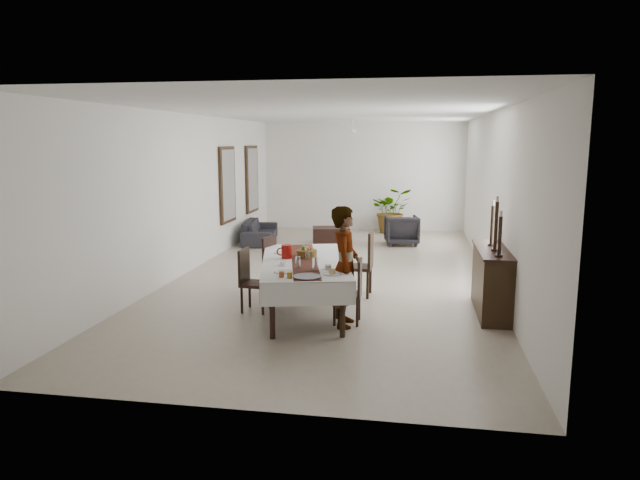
# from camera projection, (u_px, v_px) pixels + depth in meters

# --- Properties ---
(floor) EXTENTS (6.00, 12.00, 0.00)m
(floor) POSITION_uv_depth(u_px,v_px,m) (334.00, 274.00, 11.53)
(floor) COLOR #AFA28B
(floor) RESTS_ON ground
(ceiling) EXTENTS (6.00, 12.00, 0.02)m
(ceiling) POSITION_uv_depth(u_px,v_px,m) (335.00, 112.00, 10.98)
(ceiling) COLOR white
(ceiling) RESTS_ON wall_back
(wall_back) EXTENTS (6.00, 0.02, 3.20)m
(wall_back) POSITION_uv_depth(u_px,v_px,m) (363.00, 177.00, 17.08)
(wall_back) COLOR white
(wall_back) RESTS_ON floor
(wall_front) EXTENTS (6.00, 0.02, 3.20)m
(wall_front) POSITION_uv_depth(u_px,v_px,m) (246.00, 254.00, 5.42)
(wall_front) COLOR white
(wall_front) RESTS_ON floor
(wall_left) EXTENTS (0.02, 12.00, 3.20)m
(wall_left) POSITION_uv_depth(u_px,v_px,m) (191.00, 193.00, 11.74)
(wall_left) COLOR white
(wall_left) RESTS_ON floor
(wall_right) EXTENTS (0.02, 12.00, 3.20)m
(wall_right) POSITION_uv_depth(u_px,v_px,m) (492.00, 198.00, 10.76)
(wall_right) COLOR white
(wall_right) RESTS_ON floor
(dining_table_top) EXTENTS (1.66, 2.79, 0.05)m
(dining_table_top) POSITION_uv_depth(u_px,v_px,m) (304.00, 263.00, 8.88)
(dining_table_top) COLOR black
(dining_table_top) RESTS_ON table_leg_fl
(table_leg_fl) EXTENTS (0.09, 0.09, 0.76)m
(table_leg_fl) POSITION_uv_depth(u_px,v_px,m) (272.00, 312.00, 7.70)
(table_leg_fl) COLOR black
(table_leg_fl) RESTS_ON floor
(table_leg_fr) EXTENTS (0.09, 0.09, 0.76)m
(table_leg_fr) POSITION_uv_depth(u_px,v_px,m) (343.00, 310.00, 7.77)
(table_leg_fr) COLOR black
(table_leg_fr) RESTS_ON floor
(table_leg_bl) EXTENTS (0.09, 0.09, 0.76)m
(table_leg_bl) POSITION_uv_depth(u_px,v_px,m) (275.00, 271.00, 10.14)
(table_leg_bl) COLOR black
(table_leg_bl) RESTS_ON floor
(table_leg_br) EXTENTS (0.09, 0.09, 0.76)m
(table_leg_br) POSITION_uv_depth(u_px,v_px,m) (328.00, 270.00, 10.20)
(table_leg_br) COLOR black
(table_leg_br) RESTS_ON floor
(tablecloth_top) EXTENTS (1.89, 3.02, 0.01)m
(tablecloth_top) POSITION_uv_depth(u_px,v_px,m) (304.00, 261.00, 8.88)
(tablecloth_top) COLOR silver
(tablecloth_top) RESTS_ON dining_table_top
(tablecloth_drape_left) EXTENTS (0.65, 2.73, 0.33)m
(tablecloth_drape_left) POSITION_uv_depth(u_px,v_px,m) (263.00, 271.00, 8.86)
(tablecloth_drape_left) COLOR silver
(tablecloth_drape_left) RESTS_ON dining_table_top
(tablecloth_drape_right) EXTENTS (0.65, 2.73, 0.33)m
(tablecloth_drape_right) POSITION_uv_depth(u_px,v_px,m) (345.00, 270.00, 8.94)
(tablecloth_drape_right) COLOR white
(tablecloth_drape_right) RESTS_ON dining_table_top
(tablecloth_drape_near) EXTENTS (1.25, 0.30, 0.33)m
(tablecloth_drape_near) POSITION_uv_depth(u_px,v_px,m) (308.00, 294.00, 7.53)
(tablecloth_drape_near) COLOR silver
(tablecloth_drape_near) RESTS_ON dining_table_top
(tablecloth_drape_far) EXTENTS (1.25, 0.30, 0.33)m
(tablecloth_drape_far) POSITION_uv_depth(u_px,v_px,m) (301.00, 253.00, 10.27)
(tablecloth_drape_far) COLOR silver
(tablecloth_drape_far) RESTS_ON dining_table_top
(table_runner) EXTENTS (0.99, 2.73, 0.00)m
(table_runner) POSITION_uv_depth(u_px,v_px,m) (304.00, 260.00, 8.87)
(table_runner) COLOR #582619
(table_runner) RESTS_ON tablecloth_top
(red_pitcher) EXTENTS (0.20, 0.20, 0.22)m
(red_pitcher) POSITION_uv_depth(u_px,v_px,m) (286.00, 252.00, 9.00)
(red_pitcher) COLOR #980E0B
(red_pitcher) RESTS_ON tablecloth_top
(pitcher_handle) EXTENTS (0.13, 0.05, 0.13)m
(pitcher_handle) POSITION_uv_depth(u_px,v_px,m) (281.00, 252.00, 8.99)
(pitcher_handle) COLOR maroon
(pitcher_handle) RESTS_ON red_pitcher
(wine_glass_near) EXTENTS (0.08, 0.08, 0.18)m
(wine_glass_near) POSITION_uv_depth(u_px,v_px,m) (315.00, 264.00, 8.17)
(wine_glass_near) COLOR white
(wine_glass_near) RESTS_ON tablecloth_top
(wine_glass_mid) EXTENTS (0.08, 0.08, 0.18)m
(wine_glass_mid) POSITION_uv_depth(u_px,v_px,m) (298.00, 263.00, 8.27)
(wine_glass_mid) COLOR silver
(wine_glass_mid) RESTS_ON tablecloth_top
(wine_glass_far) EXTENTS (0.08, 0.08, 0.18)m
(wine_glass_far) POSITION_uv_depth(u_px,v_px,m) (307.00, 254.00, 8.92)
(wine_glass_far) COLOR white
(wine_glass_far) RESTS_ON tablecloth_top
(teacup_right) EXTENTS (0.10, 0.10, 0.07)m
(teacup_right) POSITION_uv_depth(u_px,v_px,m) (328.00, 267.00, 8.25)
(teacup_right) COLOR silver
(teacup_right) RESTS_ON saucer_right
(saucer_right) EXTENTS (0.16, 0.16, 0.01)m
(saucer_right) POSITION_uv_depth(u_px,v_px,m) (328.00, 269.00, 8.25)
(saucer_right) COLOR white
(saucer_right) RESTS_ON tablecloth_top
(teacup_left) EXTENTS (0.10, 0.10, 0.07)m
(teacup_left) POSITION_uv_depth(u_px,v_px,m) (283.00, 264.00, 8.48)
(teacup_left) COLOR white
(teacup_left) RESTS_ON saucer_left
(saucer_left) EXTENTS (0.16, 0.16, 0.01)m
(saucer_left) POSITION_uv_depth(u_px,v_px,m) (283.00, 265.00, 8.48)
(saucer_left) COLOR white
(saucer_left) RESTS_ON tablecloth_top
(plate_near_right) EXTENTS (0.26, 0.26, 0.02)m
(plate_near_right) POSITION_uv_depth(u_px,v_px,m) (332.00, 274.00, 7.94)
(plate_near_right) COLOR silver
(plate_near_right) RESTS_ON tablecloth_top
(bread_near_right) EXTENTS (0.10, 0.10, 0.10)m
(bread_near_right) POSITION_uv_depth(u_px,v_px,m) (332.00, 272.00, 7.93)
(bread_near_right) COLOR #DDBA6B
(bread_near_right) RESTS_ON plate_near_right
(plate_near_left) EXTENTS (0.26, 0.26, 0.02)m
(plate_near_left) POSITION_uv_depth(u_px,v_px,m) (283.00, 272.00, 8.05)
(plate_near_left) COLOR silver
(plate_near_left) RESTS_ON tablecloth_top
(plate_far_left) EXTENTS (0.26, 0.26, 0.02)m
(plate_far_left) POSITION_uv_depth(u_px,v_px,m) (282.00, 253.00, 9.44)
(plate_far_left) COLOR silver
(plate_far_left) RESTS_ON tablecloth_top
(serving_tray) EXTENTS (0.39, 0.39, 0.02)m
(serving_tray) POSITION_uv_depth(u_px,v_px,m) (307.00, 277.00, 7.75)
(serving_tray) COLOR #38393D
(serving_tray) RESTS_ON tablecloth_top
(jam_jar_a) EXTENTS (0.07, 0.07, 0.08)m
(jam_jar_a) POSITION_uv_depth(u_px,v_px,m) (290.00, 275.00, 7.70)
(jam_jar_a) COLOR #976716
(jam_jar_a) RESTS_ON tablecloth_top
(jam_jar_b) EXTENTS (0.07, 0.07, 0.08)m
(jam_jar_b) POSITION_uv_depth(u_px,v_px,m) (282.00, 274.00, 7.76)
(jam_jar_b) COLOR #994316
(jam_jar_b) RESTS_ON tablecloth_top
(fruit_basket) EXTENTS (0.33, 0.33, 0.11)m
(fruit_basket) POSITION_uv_depth(u_px,v_px,m) (307.00, 253.00, 9.14)
(fruit_basket) COLOR brown
(fruit_basket) RESTS_ON tablecloth_top
(fruit_red) EXTENTS (0.10, 0.10, 0.10)m
(fruit_red) POSITION_uv_depth(u_px,v_px,m) (309.00, 248.00, 9.15)
(fruit_red) COLOR #9F220F
(fruit_red) RESTS_ON fruit_basket
(fruit_green) EXTENTS (0.09, 0.09, 0.09)m
(fruit_green) POSITION_uv_depth(u_px,v_px,m) (304.00, 248.00, 9.15)
(fruit_green) COLOR #467924
(fruit_green) RESTS_ON fruit_basket
(fruit_yellow) EXTENTS (0.09, 0.09, 0.09)m
(fruit_yellow) POSITION_uv_depth(u_px,v_px,m) (307.00, 249.00, 9.07)
(fruit_yellow) COLOR #C08721
(fruit_yellow) RESTS_ON fruit_basket
(chair_right_near_seat) EXTENTS (0.41, 0.41, 0.05)m
(chair_right_near_seat) POSITION_uv_depth(u_px,v_px,m) (347.00, 295.00, 8.37)
(chair_right_near_seat) COLOR black
(chair_right_near_seat) RESTS_ON chair_right_near_leg_fl
(chair_right_near_leg_fl) EXTENTS (0.04, 0.04, 0.40)m
(chair_right_near_leg_fl) POSITION_uv_depth(u_px,v_px,m) (357.00, 314.00, 8.23)
(chair_right_near_leg_fl) COLOR black
(chair_right_near_leg_fl) RESTS_ON floor
(chair_right_near_leg_fr) EXTENTS (0.04, 0.04, 0.40)m
(chair_right_near_leg_fr) POSITION_uv_depth(u_px,v_px,m) (359.00, 307.00, 8.55)
(chair_right_near_leg_fr) COLOR black
(chair_right_near_leg_fr) RESTS_ON floor
(chair_right_near_leg_bl) EXTENTS (0.04, 0.04, 0.40)m
(chair_right_near_leg_bl) POSITION_uv_depth(u_px,v_px,m) (334.00, 313.00, 8.28)
(chair_right_near_leg_bl) COLOR black
(chair_right_near_leg_bl) RESTS_ON floor
(chair_right_near_leg_br) EXTENTS (0.04, 0.04, 0.40)m
(chair_right_near_leg_br) POSITION_uv_depth(u_px,v_px,m) (337.00, 306.00, 8.60)
(chair_right_near_leg_br) COLOR black
(chair_right_near_leg_br) RESTS_ON floor
(chair_right_near_back) EXTENTS (0.04, 0.41, 0.52)m
(chair_right_near_back) POSITION_uv_depth(u_px,v_px,m) (360.00, 277.00, 8.30)
(chair_right_near_back) COLOR black
(chair_right_near_back) RESTS_ON chair_right_near_seat
(chair_right_far_seat) EXTENTS (0.50, 0.50, 0.05)m
(chair_right_far_seat) POSITION_uv_depth(u_px,v_px,m) (358.00, 267.00, 9.87)
(chair_right_far_seat) COLOR black
(chair_right_far_seat) RESTS_ON chair_right_far_leg_fl
(chair_right_far_leg_fl) EXTENTS (0.05, 0.05, 0.47)m
(chair_right_far_leg_fl) POSITION_uv_depth(u_px,v_px,m) (368.00, 285.00, 9.69)
(chair_right_far_leg_fl) COLOR black
(chair_right_far_leg_fl) RESTS_ON floor
(chair_right_far_leg_fr) EXTENTS (0.05, 0.05, 0.47)m
(chair_right_far_leg_fr) POSITION_uv_depth(u_px,v_px,m) (370.00, 280.00, 10.06)
(chair_right_far_leg_fr) COLOR black
(chair_right_far_leg_fr) RESTS_ON floor
(chair_right_far_leg_bl) EXTENTS (0.05, 0.05, 0.47)m
(chair_right_far_leg_bl) POSITION_uv_depth(u_px,v_px,m) (345.00, 284.00, 9.77)
(chair_right_far_leg_bl) COLOR black
(chair_right_far_leg_bl) RESTS_ON floor
(chair_right_far_leg_br) EXTENTS (0.05, 0.05, 0.47)m
(chair_right_far_leg_br) POSITION_uv_depth(u_px,v_px,m) (349.00, 279.00, 10.14)
(chair_right_far_leg_br) COLOR black
(chair_right_far_leg_br) RESTS_ON floor
(chair_right_far_back) EXTENTS (0.06, 0.48, 0.61)m
(chair_right_far_back) POSITION_uv_depth(u_px,v_px,m) (371.00, 249.00, 9.77)
(chair_right_far_back) COLOR black
(chair_right_far_back) RESTS_ON chair_right_far_seat
(chair_left_near_seat) EXTENTS (0.45, 0.45, 0.05)m
(chair_left_near_seat) POSITION_uv_depth(u_px,v_px,m) (256.00, 284.00, 8.96)
(chair_left_near_seat) COLOR black
(chair_left_near_seat) RESTS_ON chair_left_near_leg_fl
(chair_left_near_leg_fl) EXTENTS (0.05, 0.05, 0.42)m
(chair_left_near_leg_fl) POSITION_uv_depth(u_px,v_px,m) (250.00, 295.00, 9.20)
(chair_left_near_leg_fl) COLOR black
(chair_left_near_leg_fl) RESTS_ON floor
(chair_left_near_leg_fr) EXTENTS (0.05, 0.05, 0.42)m
(chair_left_near_leg_fr) POSITION_uv_depth(u_px,v_px,m) (242.00, 300.00, 8.87)
(chair_left_near_leg_fr) COLOR black
(chair_left_near_leg_fr) RESTS_ON floor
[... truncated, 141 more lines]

